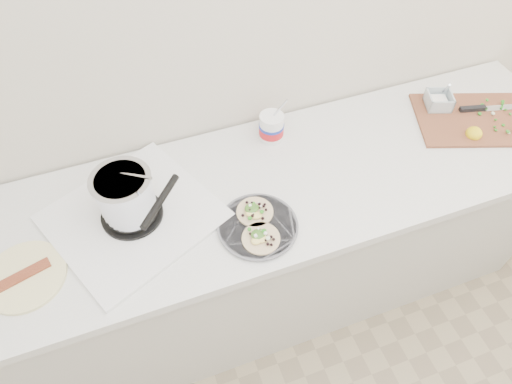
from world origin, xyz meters
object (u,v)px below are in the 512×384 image
object	(u,v)px
bacon_plate	(25,276)
stove	(128,203)
tub	(272,125)
taco_plate	(258,225)
cutboard	(471,115)

from	to	relation	value
bacon_plate	stove	bearing A→B (deg)	17.17
stove	tub	bearing A→B (deg)	-5.19
taco_plate	bacon_plate	size ratio (longest dim) A/B	1.08
stove	cutboard	bearing A→B (deg)	-22.87
tub	cutboard	size ratio (longest dim) A/B	0.41
cutboard	bacon_plate	size ratio (longest dim) A/B	2.08
tub	cutboard	xyz separation A→B (m)	(0.79, -0.17, -0.05)
taco_plate	tub	distance (m)	0.43
stove	taco_plate	bearing A→B (deg)	-49.33
stove	tub	xyz separation A→B (m)	(0.58, 0.20, -0.01)
cutboard	bacon_plate	world-z (taller)	cutboard
stove	taco_plate	size ratio (longest dim) A/B	2.40
stove	taco_plate	xyz separation A→B (m)	(0.38, -0.18, -0.06)
stove	cutboard	distance (m)	1.37
taco_plate	stove	bearing A→B (deg)	154.54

